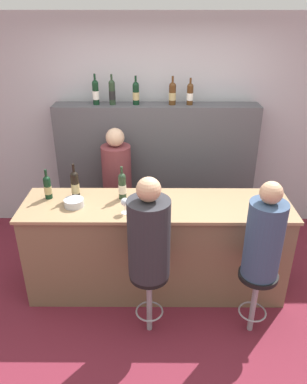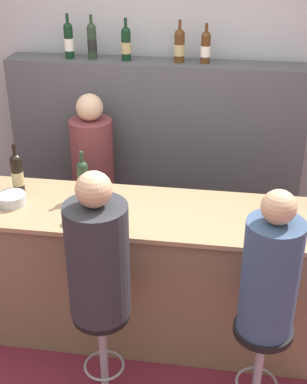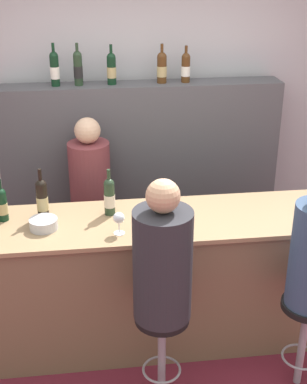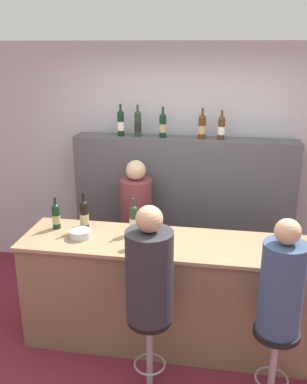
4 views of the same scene
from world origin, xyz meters
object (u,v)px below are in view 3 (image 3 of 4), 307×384
wine_bottle_counter_0 (2,204)px  bar_stool_left (162,334)px  wine_bottle_backbar_3 (162,67)px  wine_glass_1 (152,217)px  guest_seated_left (162,260)px  wine_bottle_backbar_2 (111,68)px  bar_stool_right (305,322)px  wine_bottle_counter_2 (109,196)px  wine_glass_0 (119,219)px  metal_bowl (44,224)px  wine_bottle_counter_1 (42,199)px  wine_bottle_backbar_4 (186,67)px  bartender (92,210)px  wine_bottle_backbar_0 (55,69)px  wine_bottle_backbar_1 (78,68)px

wine_bottle_counter_0 → bar_stool_left: wine_bottle_counter_0 is taller
wine_bottle_counter_0 → wine_bottle_backbar_3: size_ratio=0.93×
wine_glass_1 → guest_seated_left: size_ratio=0.17×
wine_bottle_backbar_2 → bar_stool_right: 2.42m
wine_bottle_counter_2 → wine_glass_0: (0.04, -0.28, -0.03)m
wine_bottle_backbar_2 → metal_bowl: 1.52m
wine_bottle_backbar_3 → wine_bottle_counter_1: bearing=-131.9°
wine_bottle_backbar_4 → wine_bottle_counter_0: bearing=-143.1°
wine_glass_0 → guest_seated_left: size_ratio=0.17×
bar_stool_left → wine_bottle_backbar_2: bearing=95.6°
wine_glass_0 → wine_bottle_counter_1: bearing=150.0°
bar_stool_left → bar_stool_right: (0.92, 0.00, 0.00)m
wine_bottle_counter_1 → wine_glass_0: size_ratio=2.38×
wine_glass_0 → bartender: 1.09m
wine_bottle_backbar_0 → wine_bottle_backbar_2: 0.45m
guest_seated_left → wine_bottle_backbar_4: bearing=76.0°
wine_bottle_backbar_4 → bartender: size_ratio=0.20×
wine_glass_1 → metal_bowl: wine_glass_1 is taller
wine_bottle_counter_1 → bar_stool_right: size_ratio=0.55×
bartender → wine_bottle_backbar_3: bearing=29.5°
wine_bottle_counter_2 → wine_bottle_counter_0: bearing=-180.0°
wine_bottle_counter_2 → bar_stool_right: size_ratio=0.51×
wine_bottle_counter_1 → bartender: bartender is taller
wine_glass_0 → bartender: (-0.17, 0.99, -0.42)m
wine_glass_0 → guest_seated_left: guest_seated_left is taller
wine_bottle_counter_0 → wine_bottle_counter_2: bearing=0.0°
wine_bottle_counter_2 → guest_seated_left: guest_seated_left is taller
guest_seated_left → wine_bottle_backbar_1: bearing=104.0°
wine_bottle_backbar_3 → metal_bowl: 1.71m
wine_bottle_backbar_0 → wine_bottle_backbar_3: size_ratio=1.07×
guest_seated_left → bartender: bearing=105.5°
wine_glass_1 → bartender: 1.14m
bar_stool_left → wine_bottle_backbar_4: bearing=76.0°
wine_bottle_counter_2 → metal_bowl: size_ratio=1.79×
wine_bottle_counter_0 → wine_glass_1: wine_bottle_counter_0 is taller
wine_bottle_counter_1 → wine_glass_0: bearing=-30.0°
bar_stool_right → wine_bottle_backbar_2: bearing=121.8°
wine_bottle_backbar_1 → wine_bottle_backbar_0: bearing=180.0°
wine_glass_1 → metal_bowl: bearing=169.7°
wine_bottle_backbar_1 → bar_stool_left: size_ratio=0.52×
wine_bottle_backbar_3 → guest_seated_left: bearing=-97.8°
wine_bottle_backbar_1 → guest_seated_left: size_ratio=0.38×
guest_seated_left → bartender: size_ratio=0.60×
wine_bottle_backbar_4 → bar_stool_left: wine_bottle_backbar_4 is taller
wine_bottle_backbar_1 → metal_bowl: wine_bottle_backbar_1 is taller
wine_bottle_backbar_4 → wine_glass_0: wine_bottle_backbar_4 is taller
wine_bottle_counter_1 → wine_bottle_counter_2: 0.45m
wine_bottle_backbar_1 → wine_bottle_backbar_3: bearing=0.0°
wine_bottle_backbar_1 → bar_stool_left: bearing=-76.0°
metal_bowl → wine_bottle_backbar_0: bearing=86.3°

